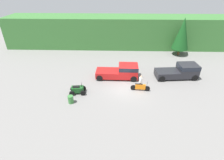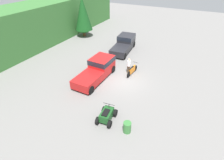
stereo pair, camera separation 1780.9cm
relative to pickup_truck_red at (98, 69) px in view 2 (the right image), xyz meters
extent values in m
plane|color=slate|center=(0.51, -2.73, -1.00)|extent=(80.00, 80.00, 0.00)
cube|color=#387033|center=(0.51, 13.27, 1.82)|extent=(44.00, 6.00, 5.65)
cylinder|color=brown|center=(10.18, 8.68, -0.43)|extent=(0.38, 0.38, 1.14)
cone|color=#144719|center=(10.18, 8.68, 2.73)|extent=(2.78, 2.78, 5.19)
cylinder|color=brown|center=(10.21, 8.91, -0.59)|extent=(0.27, 0.27, 0.81)
cone|color=#236628|center=(10.21, 8.91, 1.67)|extent=(1.99, 1.99, 3.71)
cube|color=red|center=(0.90, -0.02, 0.07)|extent=(2.51, 2.11, 1.69)
cube|color=#1E232D|center=(0.90, -0.02, 0.62)|extent=(2.53, 2.13, 0.54)
cube|color=red|center=(-1.85, 0.03, -0.35)|extent=(3.06, 2.12, 0.84)
cylinder|color=black|center=(1.62, 0.92, -0.59)|extent=(0.82, 0.29, 0.82)
cylinder|color=black|center=(1.58, -0.98, -0.59)|extent=(0.82, 0.29, 0.82)
cylinder|color=black|center=(-2.82, 1.00, -0.59)|extent=(0.82, 0.29, 0.82)
cylinder|color=black|center=(-2.85, -0.90, -0.59)|extent=(0.82, 0.29, 0.82)
cube|color=#232328|center=(8.81, 0.45, 0.07)|extent=(2.63, 2.28, 1.69)
cube|color=#1E232D|center=(8.81, 0.45, 0.62)|extent=(2.65, 2.31, 0.54)
cube|color=#232328|center=(6.11, 0.20, -0.35)|extent=(3.17, 2.33, 0.84)
cylinder|color=black|center=(9.41, 1.46, -0.59)|extent=(0.84, 0.35, 0.82)
cylinder|color=black|center=(9.59, -0.43, -0.59)|extent=(0.84, 0.35, 0.82)
cylinder|color=black|center=(5.06, 1.05, -0.59)|extent=(0.84, 0.35, 0.82)
cylinder|color=black|center=(5.24, -0.84, -0.59)|extent=(0.84, 0.35, 0.82)
cylinder|color=black|center=(3.00, -3.16, -0.66)|extent=(0.69, 0.17, 0.69)
cylinder|color=black|center=(1.41, -2.99, -0.66)|extent=(0.69, 0.17, 0.69)
cube|color=orange|center=(2.21, -3.07, -0.46)|extent=(1.22, 0.28, 0.66)
cylinder|color=#B7B7BC|center=(2.95, -3.15, -0.27)|extent=(0.29, 0.08, 0.75)
cylinder|color=black|center=(2.95, -3.15, 0.12)|extent=(0.10, 0.60, 0.04)
cube|color=black|center=(2.01, -3.05, -0.10)|extent=(0.90, 0.23, 0.06)
cylinder|color=black|center=(-4.55, -3.28, -0.71)|extent=(0.61, 0.28, 0.58)
cylinder|color=black|center=(-4.44, -4.25, -0.71)|extent=(0.61, 0.28, 0.58)
cylinder|color=black|center=(-5.80, -3.41, -0.71)|extent=(0.61, 0.28, 0.58)
cylinder|color=black|center=(-5.69, -4.38, -0.71)|extent=(0.61, 0.28, 0.58)
cube|color=#194C1E|center=(-5.12, -3.83, -0.47)|extent=(1.43, 0.90, 0.62)
cylinder|color=black|center=(-4.62, -3.78, 0.01)|extent=(0.06, 0.06, 0.35)
cylinder|color=black|center=(-4.62, -3.78, 0.18)|extent=(0.14, 0.92, 0.04)
cube|color=black|center=(-5.26, -3.85, -0.13)|extent=(0.83, 0.52, 0.08)
cylinder|color=brown|center=(2.29, -2.53, -0.56)|extent=(0.23, 0.23, 0.88)
cylinder|color=brown|center=(2.22, -2.72, -0.56)|extent=(0.23, 0.23, 0.88)
cylinder|color=white|center=(2.25, -2.63, 0.21)|extent=(0.46, 0.46, 0.66)
sphere|color=tan|center=(2.25, -2.63, 0.66)|extent=(0.30, 0.30, 0.24)
cylinder|color=#387A38|center=(-5.49, -5.70, -0.56)|extent=(0.58, 0.58, 0.88)
camera|label=1|loc=(-0.59, -20.66, 10.56)|focal=28.00mm
camera|label=2|loc=(-13.64, -8.61, 9.16)|focal=28.00mm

